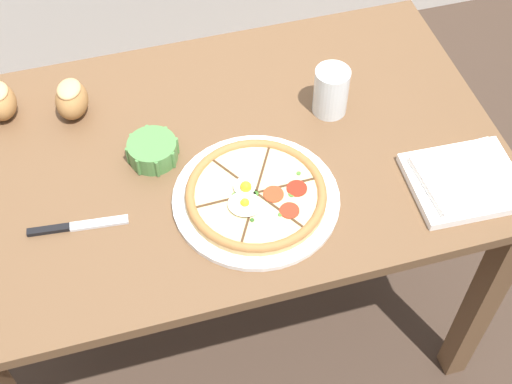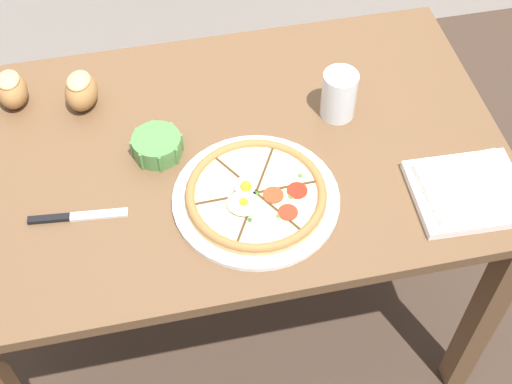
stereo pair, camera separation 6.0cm
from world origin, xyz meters
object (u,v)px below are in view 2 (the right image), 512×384
napkin_folded (468,190)px  bread_piece_mid (11,89)px  dining_table (229,180)px  pizza (256,196)px  bread_piece_near (81,90)px  water_glass (339,97)px  ramekin_bowl (157,145)px  knife_main (77,217)px

napkin_folded → bread_piece_mid: bearing=152.8°
dining_table → pizza: pizza is taller
bread_piece_near → water_glass: size_ratio=0.97×
dining_table → water_glass: 0.32m
dining_table → bread_piece_near: bread_piece_near is taller
dining_table → napkin_folded: bearing=-26.5°
ramekin_bowl → water_glass: size_ratio=0.99×
napkin_folded → knife_main: (-0.82, 0.11, -0.01)m
dining_table → ramekin_bowl: ramekin_bowl is taller
bread_piece_mid → water_glass: (0.73, -0.19, 0.01)m
bread_piece_mid → ramekin_bowl: bearing=-36.2°
knife_main → water_glass: size_ratio=1.74×
napkin_folded → pizza: bearing=170.0°
pizza → dining_table: bearing=101.2°
ramekin_bowl → bread_piece_near: 0.24m
pizza → bread_piece_mid: (-0.50, 0.40, 0.03)m
ramekin_bowl → water_glass: water_glass is taller
ramekin_bowl → dining_table: bearing=-7.0°
pizza → knife_main: 0.38m
dining_table → bread_piece_near: 0.40m
bread_piece_near → water_glass: (0.58, -0.15, 0.01)m
pizza → bread_piece_mid: size_ratio=3.71×
napkin_folded → water_glass: bearing=124.9°
dining_table → napkin_folded: napkin_folded is taller
bread_piece_near → water_glass: water_glass is taller
ramekin_bowl → napkin_folded: size_ratio=0.48×
bread_piece_near → bread_piece_mid: size_ratio=1.20×
pizza → water_glass: 0.32m
knife_main → ramekin_bowl: bearing=43.1°
bread_piece_mid → napkin_folded: bearing=-27.2°
napkin_folded → bread_piece_near: (-0.78, 0.44, 0.03)m
napkin_folded → bread_piece_near: size_ratio=2.11×
dining_table → bread_piece_mid: size_ratio=13.02×
bread_piece_near → knife_main: bearing=-96.3°
napkin_folded → water_glass: 0.36m
ramekin_bowl → water_glass: (0.43, 0.04, 0.03)m
water_glass → dining_table: bearing=-168.4°
ramekin_bowl → bread_piece_mid: bread_piece_mid is taller
ramekin_bowl → bread_piece_mid: size_ratio=1.23×
pizza → napkin_folded: 0.45m
dining_table → knife_main: bearing=-160.0°
water_glass → ramekin_bowl: bearing=-175.1°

